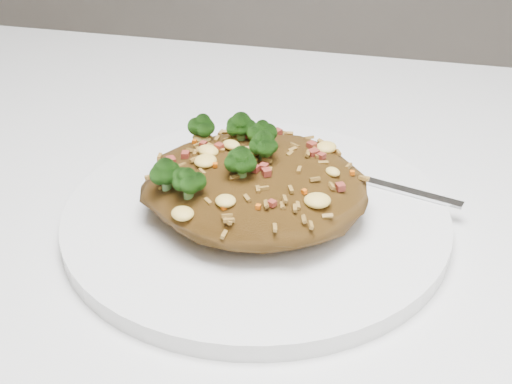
{
  "coord_description": "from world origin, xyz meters",
  "views": [
    {
      "loc": [
        0.19,
        -0.41,
        1.06
      ],
      "look_at": [
        0.09,
        0.03,
        0.78
      ],
      "focal_mm": 50.0,
      "sensor_mm": 36.0,
      "label": 1
    }
  ],
  "objects_px": {
    "plate": "(256,216)",
    "fried_rice": "(254,176)",
    "fork": "(373,182)",
    "dining_table": "(145,319)"
  },
  "relations": [
    {
      "from": "fried_rice",
      "to": "fork",
      "type": "bearing_deg",
      "value": 33.71
    },
    {
      "from": "fried_rice",
      "to": "fork",
      "type": "relative_size",
      "value": 1.05
    },
    {
      "from": "plate",
      "to": "fork",
      "type": "xyz_separation_m",
      "value": [
        0.08,
        0.06,
        0.01
      ]
    },
    {
      "from": "dining_table",
      "to": "fork",
      "type": "distance_m",
      "value": 0.22
    },
    {
      "from": "plate",
      "to": "dining_table",
      "type": "bearing_deg",
      "value": -161.72
    },
    {
      "from": "plate",
      "to": "fried_rice",
      "type": "xyz_separation_m",
      "value": [
        -0.0,
        0.0,
        0.04
      ]
    },
    {
      "from": "dining_table",
      "to": "plate",
      "type": "relative_size",
      "value": 4.09
    },
    {
      "from": "plate",
      "to": "fried_rice",
      "type": "height_order",
      "value": "fried_rice"
    },
    {
      "from": "fried_rice",
      "to": "fork",
      "type": "xyz_separation_m",
      "value": [
        0.08,
        0.06,
        -0.03
      ]
    },
    {
      "from": "fork",
      "to": "fried_rice",
      "type": "bearing_deg",
      "value": -130.5
    }
  ]
}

